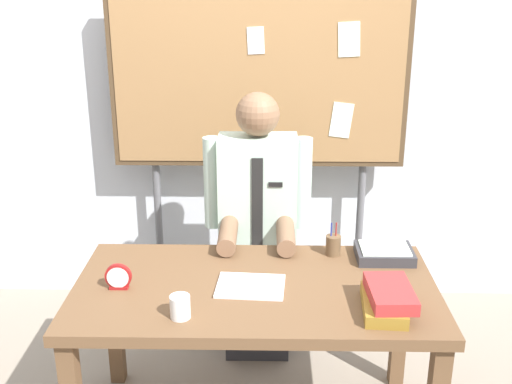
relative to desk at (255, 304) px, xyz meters
The scene contains 10 objects.
back_wall 1.51m from the desk, 90.00° to the left, with size 6.40×0.08×2.70m, color silver.
desk is the anchor object (origin of this frame).
person 0.66m from the desk, 90.00° to the left, with size 0.55×0.56×1.44m.
bulletin_board 1.36m from the desk, 89.97° to the left, with size 1.67×0.09×1.93m.
book_stack 0.58m from the desk, 20.97° to the right, with size 0.20×0.31×0.10m.
open_notebook 0.10m from the desk, 133.88° to the right, with size 0.28×0.22×0.01m, color silver.
desk_clock 0.59m from the desk, behind, with size 0.11×0.04×0.11m.
coffee_mug 0.41m from the desk, 136.97° to the right, with size 0.08×0.08×0.09m, color white.
pen_holder 0.49m from the desk, 40.56° to the left, with size 0.07×0.07×0.16m.
paper_tray 0.66m from the desk, 24.36° to the left, with size 0.26×0.20×0.06m.
Camera 1 is at (0.05, -2.39, 2.03)m, focal length 44.35 mm.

